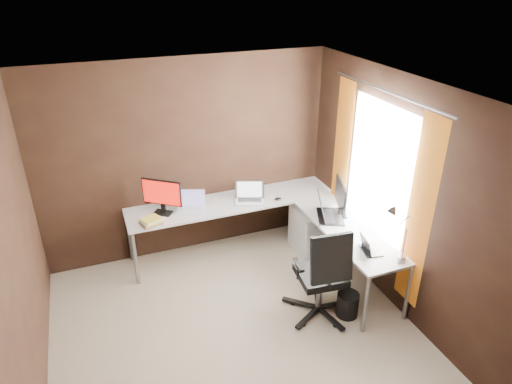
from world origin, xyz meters
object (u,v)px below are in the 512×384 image
drawer_pedestal (311,229)px  monitor_left (162,195)px  office_chair (321,289)px  wastebasket (347,304)px  desk_lamp (397,228)px  laptop_black_big (327,213)px  laptop_black_small (369,248)px  book_stack (151,221)px  laptop_white (191,206)px  monitor_right (341,197)px  laptop_silver (250,197)px

drawer_pedestal → monitor_left: 1.98m
office_chair → wastebasket: bearing=-19.1°
drawer_pedestal → desk_lamp: bearing=-84.0°
laptop_black_big → desk_lamp: 1.06m
laptop_black_small → book_stack: size_ratio=1.03×
monitor_left → laptop_black_big: monitor_left is taller
laptop_white → monitor_right: bearing=-4.7°
laptop_silver → wastebasket: size_ratio=1.57×
monitor_left → laptop_white: monitor_left is taller
monitor_right → laptop_silver: (-0.87, 0.73, -0.19)m
drawer_pedestal → office_chair: size_ratio=0.55×
laptop_black_big → desk_lamp: (0.19, -1.00, 0.31)m
laptop_silver → book_stack: (-1.26, -0.14, -0.02)m
monitor_right → book_stack: size_ratio=1.83×
laptop_silver → desk_lamp: desk_lamp is taller
desk_lamp → laptop_black_big: bearing=76.7°
book_stack → laptop_silver: bearing=6.3°
monitor_left → monitor_right: (1.94, -0.81, 0.00)m
laptop_white → monitor_left: bearing=-165.4°
laptop_black_big → desk_lamp: bearing=-145.6°
laptop_white → desk_lamp: bearing=-26.1°
monitor_left → office_chair: bearing=-11.5°
monitor_left → laptop_white: (0.33, -0.04, -0.19)m
laptop_black_small → desk_lamp: size_ratio=0.48×
drawer_pedestal → laptop_silver: 0.93m
desk_lamp → monitor_right: bearing=67.4°
laptop_white → desk_lamp: desk_lamp is taller
book_stack → laptop_white: bearing=19.4°
monitor_right → office_chair: bearing=160.1°
drawer_pedestal → desk_lamp: size_ratio=1.02×
laptop_black_small → desk_lamp: (0.14, -0.21, 0.33)m
book_stack → office_chair: size_ratio=0.25×
office_chair → wastebasket: (0.26, -0.13, -0.18)m
laptop_silver → laptop_black_small: laptop_silver is taller
laptop_silver → wastebasket: bearing=-50.6°
monitor_left → desk_lamp: bearing=-5.3°
monitor_left → desk_lamp: 2.67m
monitor_right → laptop_white: monitor_right is taller
laptop_white → office_chair: 1.86m
laptop_white → book_stack: bearing=-139.7°
monitor_left → laptop_black_big: bearing=12.8°
monitor_left → laptop_black_big: 1.96m
office_chair → laptop_silver: bearing=106.9°
monitor_right → book_stack: (-2.12, 0.60, -0.21)m
monitor_right → desk_lamp: size_ratio=0.85×
desk_lamp → office_chair: desk_lamp is taller
laptop_black_small → laptop_white: bearing=55.3°
monitor_right → wastebasket: 1.23m
laptop_black_big → laptop_silver: bearing=67.5°
laptop_black_small → office_chair: size_ratio=0.26×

